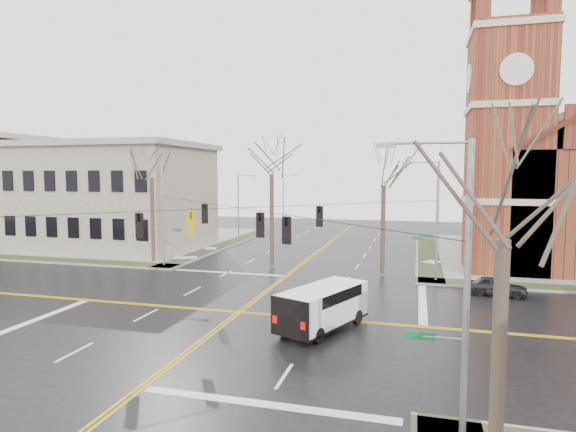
% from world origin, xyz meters
% --- Properties ---
extents(ground, '(120.00, 120.00, 0.00)m').
position_xyz_m(ground, '(0.00, 0.00, 0.00)').
color(ground, black).
rests_on(ground, ground).
extents(sidewalks, '(80.00, 80.00, 0.17)m').
position_xyz_m(sidewalks, '(0.00, 0.00, 0.08)').
color(sidewalks, gray).
rests_on(sidewalks, ground).
extents(road_markings, '(100.00, 100.00, 0.01)m').
position_xyz_m(road_markings, '(0.00, 0.00, 0.01)').
color(road_markings, gold).
rests_on(road_markings, ground).
extents(civic_building_a, '(18.00, 14.00, 11.00)m').
position_xyz_m(civic_building_a, '(-22.00, 20.00, 5.50)').
color(civic_building_a, gray).
rests_on(civic_building_a, ground).
extents(signal_pole_ne, '(2.75, 0.22, 9.00)m').
position_xyz_m(signal_pole_ne, '(11.32, 11.50, 4.95)').
color(signal_pole_ne, gray).
rests_on(signal_pole_ne, ground).
extents(signal_pole_nw, '(2.75, 0.22, 9.00)m').
position_xyz_m(signal_pole_nw, '(-11.32, 11.50, 4.95)').
color(signal_pole_nw, gray).
rests_on(signal_pole_nw, ground).
extents(signal_pole_se, '(2.75, 0.22, 9.00)m').
position_xyz_m(signal_pole_se, '(11.32, -11.50, 4.95)').
color(signal_pole_se, gray).
rests_on(signal_pole_se, ground).
extents(span_wires, '(23.02, 23.02, 0.03)m').
position_xyz_m(span_wires, '(0.00, 0.00, 6.20)').
color(span_wires, black).
rests_on(span_wires, ground).
extents(traffic_signals, '(8.21, 8.26, 1.30)m').
position_xyz_m(traffic_signals, '(-0.00, -0.67, 5.45)').
color(traffic_signals, black).
rests_on(traffic_signals, ground).
extents(streetlight_north_a, '(2.30, 0.20, 8.00)m').
position_xyz_m(streetlight_north_a, '(-10.65, 28.00, 4.47)').
color(streetlight_north_a, gray).
rests_on(streetlight_north_a, ground).
extents(streetlight_north_b, '(2.30, 0.20, 8.00)m').
position_xyz_m(streetlight_north_b, '(-10.65, 48.00, 4.47)').
color(streetlight_north_b, gray).
rests_on(streetlight_north_b, ground).
extents(cargo_van, '(4.31, 6.24, 2.23)m').
position_xyz_m(cargo_van, '(5.45, -1.56, 1.32)').
color(cargo_van, white).
rests_on(cargo_van, ground).
extents(parked_car_a, '(3.97, 2.07, 1.29)m').
position_xyz_m(parked_car_a, '(15.32, 8.19, 0.64)').
color(parked_car_a, black).
rests_on(parked_car_a, ground).
extents(tree_nw_far, '(4.00, 4.00, 11.51)m').
position_xyz_m(tree_nw_far, '(-13.40, 13.00, 8.33)').
color(tree_nw_far, '#393024').
rests_on(tree_nw_far, ground).
extents(tree_nw_near, '(4.00, 4.00, 12.03)m').
position_xyz_m(tree_nw_near, '(-2.27, 13.97, 8.70)').
color(tree_nw_near, '#393024').
rests_on(tree_nw_near, ground).
extents(tree_ne, '(4.00, 4.00, 10.68)m').
position_xyz_m(tree_ne, '(7.41, 12.77, 7.74)').
color(tree_ne, '#393024').
rests_on(tree_ne, ground).
extents(tree_se, '(4.00, 4.00, 9.62)m').
position_xyz_m(tree_se, '(12.08, -13.64, 6.99)').
color(tree_se, '#393024').
rests_on(tree_se, ground).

